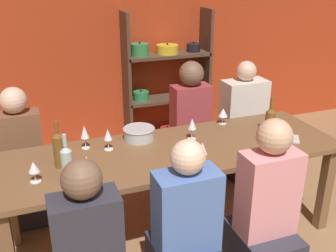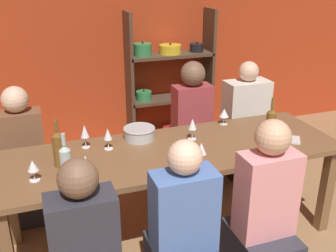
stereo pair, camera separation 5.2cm
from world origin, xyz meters
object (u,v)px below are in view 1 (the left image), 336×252
at_px(wine_bottle_green, 270,120).
at_px(person_far_c, 24,171).
at_px(wine_bottle_amber, 67,163).
at_px(person_near_c, 264,229).
at_px(dining_table, 173,160).
at_px(mixing_bowl, 139,133).
at_px(person_far_b, 190,141).
at_px(wine_glass_red_a, 87,164).
at_px(cell_phone, 294,139).
at_px(wine_glass_white_e, 223,113).
at_px(wine_bottle_dark, 59,149).
at_px(wine_glass_white_a, 192,125).
at_px(wine_glass_empty_a, 84,132).
at_px(wine_glass_white_d, 202,149).
at_px(person_far_a, 242,132).
at_px(shelf_unit, 167,89).
at_px(wine_glass_white_c, 34,168).
at_px(wine_glass_white_b, 108,135).

distance_m(wine_bottle_green, person_far_c, 2.07).
height_order(wine_bottle_amber, person_near_c, person_near_c).
bearing_deg(wine_bottle_amber, dining_table, 13.55).
relative_size(mixing_bowl, person_far_b, 0.20).
height_order(wine_glass_red_a, cell_phone, wine_glass_red_a).
distance_m(dining_table, person_far_c, 1.29).
height_order(wine_glass_white_e, person_near_c, person_near_c).
height_order(wine_bottle_dark, wine_glass_white_a, wine_bottle_dark).
bearing_deg(wine_glass_empty_a, person_near_c, -44.80).
xyz_separation_m(dining_table, wine_glass_empty_a, (-0.60, 0.25, 0.22)).
distance_m(wine_glass_white_d, person_far_a, 1.56).
height_order(shelf_unit, wine_bottle_dark, shelf_unit).
xyz_separation_m(wine_glass_white_a, wine_glass_white_e, (0.38, 0.20, -0.02)).
relative_size(wine_glass_white_d, person_far_c, 0.15).
bearing_deg(person_near_c, dining_table, 117.22).
height_order(mixing_bowl, wine_glass_white_a, wine_glass_white_a).
height_order(wine_glass_white_d, wine_glass_red_a, wine_glass_white_d).
bearing_deg(dining_table, wine_glass_red_a, -162.23).
bearing_deg(person_near_c, person_far_a, 64.41).
height_order(shelf_unit, cell_phone, shelf_unit).
distance_m(mixing_bowl, wine_glass_white_d, 0.64).
xyz_separation_m(wine_glass_white_c, wine_glass_white_d, (1.07, -0.17, 0.03)).
relative_size(wine_bottle_green, person_far_c, 0.27).
relative_size(wine_glass_white_d, cell_phone, 1.07).
bearing_deg(wine_glass_red_a, shelf_unit, 57.17).
height_order(wine_bottle_green, wine_glass_white_a, wine_bottle_green).
xyz_separation_m(wine_glass_empty_a, wine_glass_white_b, (0.16, -0.08, -0.01)).
relative_size(wine_bottle_dark, person_far_b, 0.27).
distance_m(person_far_a, person_far_c, 2.15).
relative_size(wine_bottle_dark, wine_glass_white_c, 2.34).
distance_m(mixing_bowl, cell_phone, 1.22).
xyz_separation_m(wine_glass_white_b, cell_phone, (1.40, -0.33, -0.11)).
bearing_deg(wine_glass_white_a, person_far_b, 67.30).
xyz_separation_m(wine_bottle_green, person_far_a, (0.25, 0.80, -0.47)).
bearing_deg(wine_glass_white_a, mixing_bowl, 159.41).
xyz_separation_m(wine_glass_white_b, person_far_a, (1.53, 0.63, -0.46)).
height_order(wine_bottle_amber, person_far_c, person_far_c).
distance_m(shelf_unit, wine_glass_white_b, 1.94).
bearing_deg(shelf_unit, wine_glass_white_d, -104.26).
bearing_deg(wine_glass_white_a, wine_glass_white_b, 176.22).
xyz_separation_m(mixing_bowl, wine_glass_white_b, (-0.27, -0.10, 0.06)).
distance_m(person_far_a, person_near_c, 1.67).
bearing_deg(wine_glass_white_a, wine_bottle_green, -11.16).
bearing_deg(wine_glass_white_e, person_far_a, 43.70).
height_order(dining_table, wine_glass_white_d, wine_glass_white_d).
bearing_deg(mixing_bowl, wine_glass_empty_a, -177.25).
bearing_deg(wine_bottle_dark, wine_bottle_green, -0.65).
relative_size(wine_bottle_green, person_near_c, 0.26).
bearing_deg(wine_glass_white_d, mixing_bowl, 115.14).
height_order(shelf_unit, dining_table, shelf_unit).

